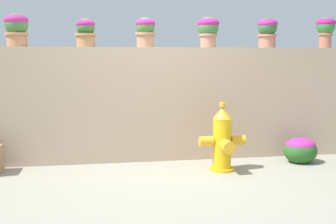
{
  "coord_description": "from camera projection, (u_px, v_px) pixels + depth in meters",
  "views": [
    {
      "loc": [
        -0.68,
        -4.61,
        1.38
      ],
      "look_at": [
        0.25,
        0.84,
        0.66
      ],
      "focal_mm": 45.48,
      "sensor_mm": 36.0,
      "label": 1
    }
  ],
  "objects": [
    {
      "name": "ground_plane",
      "position": [
        159.0,
        180.0,
        4.8
      ],
      "size": [
        24.0,
        24.0,
        0.0
      ],
      "primitive_type": "plane",
      "color": "gray"
    },
    {
      "name": "stone_wall",
      "position": [
        147.0,
        104.0,
        5.72
      ],
      "size": [
        5.81,
        0.38,
        1.5
      ],
      "primitive_type": "cube",
      "color": "tan",
      "rests_on": "ground"
    },
    {
      "name": "potted_plant_1",
      "position": [
        16.0,
        27.0,
        5.33
      ],
      "size": [
        0.3,
        0.3,
        0.42
      ],
      "color": "tan",
      "rests_on": "stone_wall"
    },
    {
      "name": "potted_plant_2",
      "position": [
        86.0,
        31.0,
        5.44
      ],
      "size": [
        0.28,
        0.28,
        0.37
      ],
      "color": "#AF7C4A",
      "rests_on": "stone_wall"
    },
    {
      "name": "potted_plant_3",
      "position": [
        145.0,
        30.0,
        5.58
      ],
      "size": [
        0.27,
        0.27,
        0.39
      ],
      "color": "tan",
      "rests_on": "stone_wall"
    },
    {
      "name": "potted_plant_4",
      "position": [
        208.0,
        29.0,
        5.7
      ],
      "size": [
        0.29,
        0.29,
        0.41
      ],
      "color": "tan",
      "rests_on": "stone_wall"
    },
    {
      "name": "potted_plant_5",
      "position": [
        267.0,
        30.0,
        5.92
      ],
      "size": [
        0.28,
        0.28,
        0.42
      ],
      "color": "#B9735E",
      "rests_on": "stone_wall"
    },
    {
      "name": "potted_plant_6",
      "position": [
        326.0,
        28.0,
        6.03
      ],
      "size": [
        0.27,
        0.27,
        0.44
      ],
      "color": "#B26952",
      "rests_on": "stone_wall"
    },
    {
      "name": "fire_hydrant",
      "position": [
        223.0,
        140.0,
        5.16
      ],
      "size": [
        0.57,
        0.45,
        0.83
      ],
      "color": "yellow",
      "rests_on": "ground"
    },
    {
      "name": "flower_bush_left",
      "position": [
        300.0,
        149.0,
        5.57
      ],
      "size": [
        0.44,
        0.4,
        0.34
      ],
      "color": "#285E24",
      "rests_on": "ground"
    }
  ]
}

